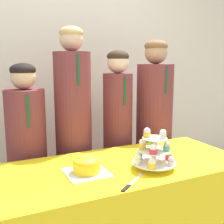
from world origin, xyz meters
TOP-DOWN VIEW (x-y plane):
  - wall_back at (0.00, 1.63)m, footprint 9.00×0.06m
  - table at (0.00, 0.35)m, footprint 1.59×0.70m
  - round_cake at (-0.26, 0.31)m, footprint 0.24×0.24m
  - cake_knife at (-0.11, 0.07)m, footprint 0.23×0.18m
  - cupcake_stand at (0.13, 0.21)m, footprint 0.26×0.26m
  - student_0 at (-0.50, 0.90)m, footprint 0.28×0.29m
  - student_1 at (-0.15, 0.90)m, footprint 0.28×0.28m
  - student_2 at (0.24, 0.90)m, footprint 0.24×0.25m
  - student_3 at (0.60, 0.90)m, footprint 0.32×0.32m

SIDE VIEW (x-z plane):
  - table at x=0.00m, z-range 0.00..0.76m
  - student_0 at x=-0.50m, z-range -0.04..1.36m
  - student_2 at x=0.24m, z-range -0.02..1.47m
  - student_3 at x=0.60m, z-range -0.04..1.54m
  - cake_knife at x=-0.11m, z-range 0.76..0.77m
  - student_1 at x=-0.15m, z-range -0.03..1.62m
  - round_cake at x=-0.26m, z-range 0.76..0.87m
  - cupcake_stand at x=0.13m, z-range 0.74..0.99m
  - wall_back at x=0.00m, z-range 0.00..2.70m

